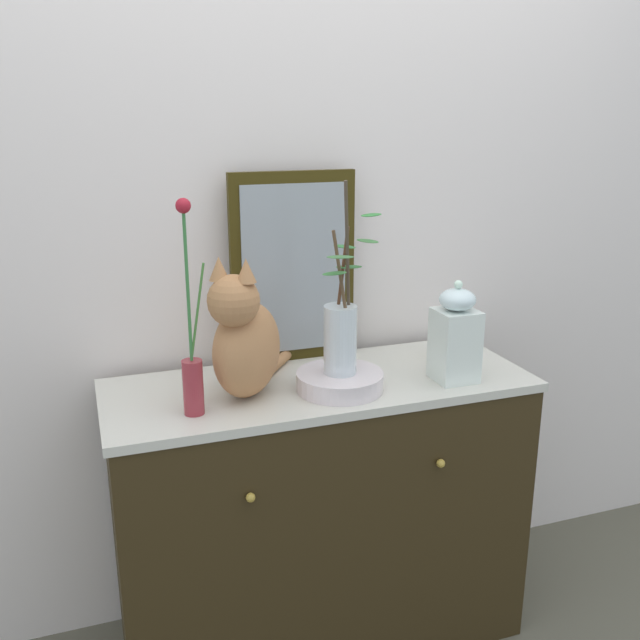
{
  "coord_description": "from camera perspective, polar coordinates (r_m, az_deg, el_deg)",
  "views": [
    {
      "loc": [
        -0.61,
        -1.73,
        1.57
      ],
      "look_at": [
        0.0,
        0.0,
        1.02
      ],
      "focal_mm": 39.25,
      "sensor_mm": 36.0,
      "label": 1
    }
  ],
  "objects": [
    {
      "name": "candle_pillar",
      "position": [
        2.18,
        9.89,
        -1.68
      ],
      "size": [
        0.05,
        0.05,
        0.12
      ],
      "color": "silver",
      "rests_on": "sideboard"
    },
    {
      "name": "vase_slim_green",
      "position": [
        1.75,
        -10.39,
        -3.5
      ],
      "size": [
        0.07,
        0.05,
        0.54
      ],
      "color": "maroon",
      "rests_on": "sideboard"
    },
    {
      "name": "sideboard",
      "position": [
        2.16,
        0.0,
        -15.46
      ],
      "size": [
        1.2,
        0.47,
        0.84
      ],
      "color": "#302411",
      "rests_on": "ground_plane"
    },
    {
      "name": "bowl_porcelain",
      "position": [
        1.91,
        1.62,
        -5.0
      ],
      "size": [
        0.24,
        0.24,
        0.05
      ],
      "primitive_type": "cylinder",
      "color": "silver",
      "rests_on": "sideboard"
    },
    {
      "name": "mirror_leaning",
      "position": [
        2.07,
        -2.18,
        4.23
      ],
      "size": [
        0.38,
        0.03,
        0.57
      ],
      "color": "#342A0A",
      "rests_on": "sideboard"
    },
    {
      "name": "vase_glass_clear",
      "position": [
        1.86,
        1.72,
        -0.97
      ],
      "size": [
        0.17,
        0.18,
        0.52
      ],
      "color": "silver",
      "rests_on": "bowl_porcelain"
    },
    {
      "name": "wall_back",
      "position": [
        2.14,
        -2.73,
        9.3
      ],
      "size": [
        4.4,
        0.08,
        2.6
      ],
      "primitive_type": "cube",
      "color": "silver",
      "rests_on": "ground_plane"
    },
    {
      "name": "jar_lidded_porcelain",
      "position": [
        1.98,
        10.98,
        -1.32
      ],
      "size": [
        0.11,
        0.11,
        0.29
      ],
      "color": "white",
      "rests_on": "sideboard"
    },
    {
      "name": "ground_plane",
      "position": [
        2.41,
        0.0,
        -24.0
      ],
      "size": [
        6.0,
        6.0,
        0.0
      ],
      "primitive_type": "plane",
      "color": "#565344"
    },
    {
      "name": "cat_sitting",
      "position": [
        1.83,
        -6.14,
        -1.61
      ],
      "size": [
        0.34,
        0.41,
        0.39
      ],
      "color": "#AF7749",
      "rests_on": "sideboard"
    }
  ]
}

